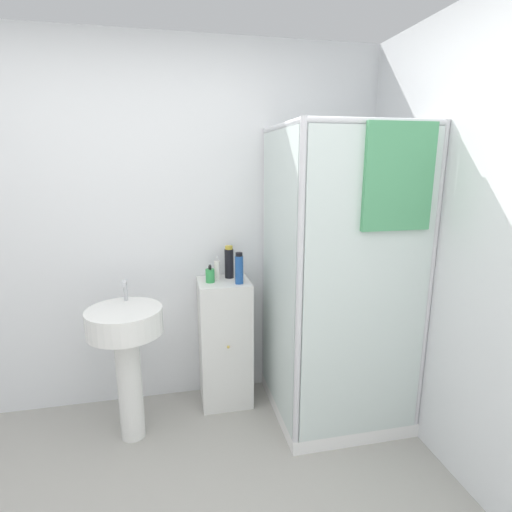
% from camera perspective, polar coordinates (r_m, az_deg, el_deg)
% --- Properties ---
extents(wall_back, '(6.40, 0.06, 2.50)m').
position_cam_1_polar(wall_back, '(2.84, -15.96, 3.55)').
color(wall_back, silver).
rests_on(wall_back, ground_plane).
extents(shower_enclosure, '(0.83, 0.86, 1.93)m').
position_cam_1_polar(shower_enclosure, '(2.75, 10.91, -11.80)').
color(shower_enclosure, white).
rests_on(shower_enclosure, ground_plane).
extents(vanity_cabinet, '(0.35, 0.34, 0.91)m').
position_cam_1_polar(vanity_cabinet, '(2.91, -4.45, -12.19)').
color(vanity_cabinet, silver).
rests_on(vanity_cabinet, ground_plane).
extents(sink, '(0.45, 0.45, 0.99)m').
position_cam_1_polar(sink, '(2.59, -18.02, -11.86)').
color(sink, white).
rests_on(sink, ground_plane).
extents(soap_dispenser, '(0.06, 0.06, 0.12)m').
position_cam_1_polar(soap_dispenser, '(2.71, -6.58, -2.76)').
color(soap_dispenser, green).
rests_on(soap_dispenser, vanity_cabinet).
extents(shampoo_bottle_tall_black, '(0.06, 0.06, 0.23)m').
position_cam_1_polar(shampoo_bottle_tall_black, '(2.79, -3.87, -0.90)').
color(shampoo_bottle_tall_black, black).
rests_on(shampoo_bottle_tall_black, vanity_cabinet).
extents(shampoo_bottle_blue, '(0.05, 0.05, 0.21)m').
position_cam_1_polar(shampoo_bottle_blue, '(2.65, -2.43, -1.81)').
color(shampoo_bottle_blue, '#1E4C93').
rests_on(shampoo_bottle_blue, vanity_cabinet).
extents(lotion_bottle_white, '(0.04, 0.04, 0.16)m').
position_cam_1_polar(lotion_bottle_white, '(2.77, -5.59, -1.95)').
color(lotion_bottle_white, white).
rests_on(lotion_bottle_white, vanity_cabinet).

